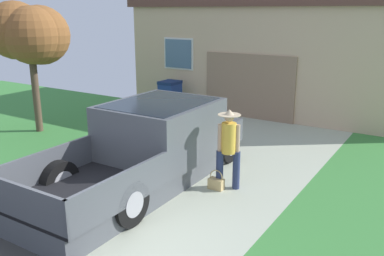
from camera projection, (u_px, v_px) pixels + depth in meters
name	position (u px, v px, depth m)	size (l,w,h in m)	color
pickup_truck	(155.00, 145.00, 8.67)	(2.12, 5.52, 1.62)	#4E5258
person_with_hat	(229.00, 145.00, 8.12)	(0.45, 0.45, 1.63)	navy
handbag	(216.00, 183.00, 8.28)	(0.31, 0.17, 0.41)	tan
house_with_garage	(286.00, 46.00, 15.53)	(10.27, 5.97, 4.28)	#D2B18C
front_yard_tree	(30.00, 34.00, 11.53)	(2.13, 2.09, 3.73)	brown
wheeled_trash_bin	(170.00, 95.00, 14.47)	(0.60, 0.72, 1.10)	navy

